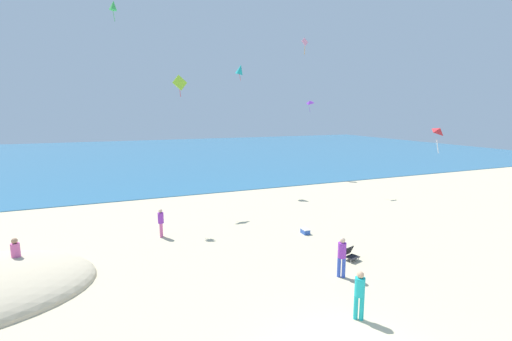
{
  "coord_description": "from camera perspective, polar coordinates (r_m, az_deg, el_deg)",
  "views": [
    {
      "loc": [
        -5.4,
        -6.68,
        6.71
      ],
      "look_at": [
        0.0,
        6.52,
        4.34
      ],
      "focal_mm": 24.76,
      "sensor_mm": 36.0,
      "label": 1
    }
  ],
  "objects": [
    {
      "name": "person_2",
      "position": [
        12.52,
        16.38,
        -18.3
      ],
      "size": [
        0.46,
        0.46,
        1.67
      ],
      "rotation": [
        0.0,
        0.0,
        4.1
      ],
      "color": "#19ADB2",
      "rests_on": "ground_plane"
    },
    {
      "name": "person_4",
      "position": [
        15.17,
        13.7,
        -13.03
      ],
      "size": [
        0.47,
        0.47,
        1.7
      ],
      "rotation": [
        0.0,
        0.0,
        4.06
      ],
      "color": "blue",
      "rests_on": "ground_plane"
    },
    {
      "name": "kite_purple",
      "position": [
        37.14,
        8.64,
        10.86
      ],
      "size": [
        0.83,
        0.93,
        1.24
      ],
      "rotation": [
        0.0,
        0.0,
        5.07
      ],
      "color": "purple"
    },
    {
      "name": "kite_teal",
      "position": [
        30.78,
        -2.61,
        15.99
      ],
      "size": [
        1.05,
        1.03,
        1.37
      ],
      "rotation": [
        0.0,
        0.0,
        4.03
      ],
      "color": "#1EADAD"
    },
    {
      "name": "ocean_water",
      "position": [
        58.56,
        -16.84,
        2.47
      ],
      "size": [
        120.0,
        60.0,
        0.05
      ],
      "primitive_type": "cube",
      "color": "teal",
      "rests_on": "ground_plane"
    },
    {
      "name": "person_3",
      "position": [
        17.61,
        -34.26,
        -11.23
      ],
      "size": [
        0.48,
        0.48,
        1.71
      ],
      "rotation": [
        0.0,
        0.0,
        2.28
      ],
      "color": "red",
      "rests_on": "ground_plane"
    },
    {
      "name": "kite_red",
      "position": [
        17.61,
        27.59,
        5.72
      ],
      "size": [
        0.74,
        0.66,
        1.2
      ],
      "rotation": [
        0.0,
        0.0,
        3.48
      ],
      "color": "red"
    },
    {
      "name": "person_1",
      "position": [
        19.91,
        -15.12,
        -7.86
      ],
      "size": [
        0.4,
        0.4,
        1.57
      ],
      "rotation": [
        0.0,
        0.0,
        5.94
      ],
      "color": "#D8599E",
      "rests_on": "ground_plane"
    },
    {
      "name": "kite_green",
      "position": [
        25.98,
        -22.07,
        23.49
      ],
      "size": [
        0.67,
        0.64,
        1.26
      ],
      "rotation": [
        0.0,
        0.0,
        5.12
      ],
      "color": "green"
    },
    {
      "name": "kite_lime",
      "position": [
        25.18,
        -12.21,
        13.67
      ],
      "size": [
        1.06,
        0.34,
        1.48
      ],
      "rotation": [
        0.0,
        0.0,
        3.69
      ],
      "color": "#99DB33"
    },
    {
      "name": "ground_plane",
      "position": [
        18.78,
        -4.12,
        -11.53
      ],
      "size": [
        120.0,
        120.0,
        0.0
      ],
      "primitive_type": "plane",
      "color": "beige"
    },
    {
      "name": "cooler_box",
      "position": [
        20.15,
        7.96,
        -9.67
      ],
      "size": [
        0.37,
        0.55,
        0.28
      ],
      "rotation": [
        0.0,
        0.0,
        4.7
      ],
      "color": "#2D56B7",
      "rests_on": "ground_plane"
    },
    {
      "name": "kite_pink",
      "position": [
        32.67,
        7.89,
        19.84
      ],
      "size": [
        0.74,
        0.26,
        1.43
      ],
      "rotation": [
        0.0,
        0.0,
        6.21
      ],
      "color": "pink"
    },
    {
      "name": "beach_chair_near_camera",
      "position": [
        17.14,
        14.98,
        -12.89
      ],
      "size": [
        0.72,
        0.72,
        0.62
      ],
      "rotation": [
        0.0,
        0.0,
        5.0
      ],
      "color": "black",
      "rests_on": "ground_plane"
    }
  ]
}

